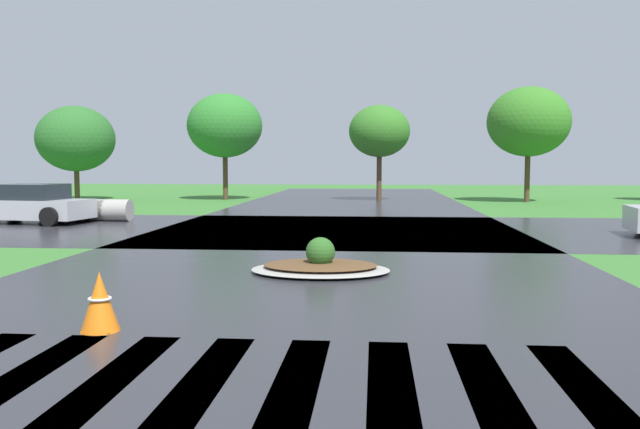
% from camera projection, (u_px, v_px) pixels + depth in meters
% --- Properties ---
extents(asphalt_roadway, '(11.22, 80.00, 0.01)m').
position_uv_depth(asphalt_roadway, '(312.00, 272.00, 12.54)').
color(asphalt_roadway, '#2B2B30').
rests_on(asphalt_roadway, ground).
extents(asphalt_cross_road, '(90.00, 10.10, 0.01)m').
position_uv_depth(asphalt_cross_road, '(337.00, 229.00, 20.54)').
color(asphalt_cross_road, '#2B2B30').
rests_on(asphalt_cross_road, ground).
extents(crosswalk_stripes, '(6.75, 3.42, 0.01)m').
position_uv_depth(crosswalk_stripes, '(246.00, 389.00, 6.08)').
color(crosswalk_stripes, white).
rests_on(crosswalk_stripes, ground).
extents(median_island, '(2.65, 1.97, 0.68)m').
position_uv_depth(median_island, '(320.00, 265.00, 12.51)').
color(median_island, '#9E9B93').
rests_on(median_island, ground).
extents(car_silver_hatch, '(4.25, 2.52, 1.36)m').
position_uv_depth(car_silver_hatch, '(31.00, 205.00, 22.68)').
color(car_silver_hatch, '#B7B7BF').
rests_on(car_silver_hatch, ground).
extents(drainage_pipe_stack, '(3.38, 0.95, 0.78)m').
position_uv_depth(drainage_pipe_stack, '(86.00, 210.00, 23.64)').
color(drainage_pipe_stack, '#9E9B93').
rests_on(drainage_pipe_stack, ground).
extents(traffic_cone, '(0.48, 0.48, 0.75)m').
position_uv_depth(traffic_cone, '(100.00, 302.00, 8.15)').
color(traffic_cone, orange).
rests_on(traffic_cone, ground).
extents(background_treeline, '(36.31, 5.67, 6.06)m').
position_uv_depth(background_treeline, '(321.00, 130.00, 35.80)').
color(background_treeline, '#4C3823').
rests_on(background_treeline, ground).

